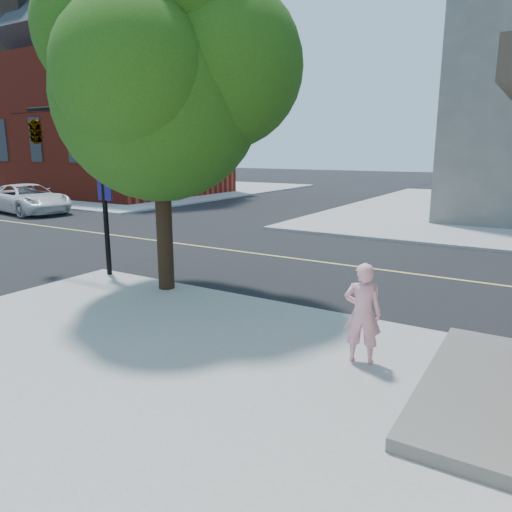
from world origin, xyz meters
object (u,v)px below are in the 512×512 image
Objects in this scene: street_tree at (163,71)px; signal_pole at (44,132)px; man_on_phone at (363,313)px; car_a at (28,199)px.

signal_pole is (-4.65, 0.19, -1.24)m from street_tree.
man_on_phone is 10.61m from signal_pole.
street_tree reaches higher than man_on_phone.
signal_pole is 0.80× the size of car_a.
man_on_phone reaches higher than car_a.
signal_pole reaches higher than man_on_phone.
car_a is (-22.30, 9.04, -0.13)m from man_on_phone.
car_a is (-12.27, 7.29, -3.12)m from signal_pole.
man_on_phone is at bearing -34.16° from signal_pole.
street_tree is 19.01m from car_a.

